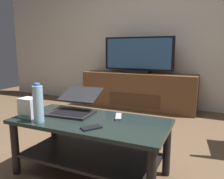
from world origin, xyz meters
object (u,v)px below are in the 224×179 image
(television, at_px, (138,56))
(water_bottle_near, at_px, (38,104))
(tv_remote, at_px, (118,117))
(media_cabinet, at_px, (138,91))
(laptop, at_px, (75,105))
(coffee_table, at_px, (90,137))
(cell_phone, at_px, (91,128))
(router_box, at_px, (29,108))

(television, xyz_separation_m, water_bottle_near, (-0.02, -2.29, -0.29))
(water_bottle_near, height_order, tv_remote, water_bottle_near)
(media_cabinet, bearing_deg, tv_remote, -76.38)
(water_bottle_near, bearing_deg, laptop, 73.02)
(coffee_table, bearing_deg, cell_phone, -57.35)
(television, bearing_deg, coffee_table, -81.92)
(tv_remote, bearing_deg, laptop, 159.15)
(router_box, relative_size, cell_phone, 1.11)
(television, distance_m, laptop, 1.99)
(tv_remote, bearing_deg, cell_phone, -126.03)
(laptop, distance_m, cell_phone, 0.44)
(water_bottle_near, relative_size, tv_remote, 1.82)
(coffee_table, bearing_deg, media_cabinet, 98.00)
(tv_remote, bearing_deg, router_box, -178.59)
(laptop, height_order, water_bottle_near, water_bottle_near)
(media_cabinet, relative_size, cell_phone, 13.48)
(coffee_table, distance_m, cell_phone, 0.24)
(laptop, height_order, tv_remote, laptop)
(coffee_table, relative_size, cell_phone, 8.52)
(coffee_table, relative_size, television, 1.03)
(router_box, relative_size, tv_remote, 0.97)
(cell_phone, bearing_deg, coffee_table, 157.57)
(media_cabinet, bearing_deg, television, -90.00)
(router_box, height_order, tv_remote, router_box)
(television, bearing_deg, laptop, -87.63)
(coffee_table, height_order, water_bottle_near, water_bottle_near)
(media_cabinet, distance_m, tv_remote, 2.04)
(media_cabinet, distance_m, cell_phone, 2.31)
(media_cabinet, distance_m, water_bottle_near, 2.33)
(water_bottle_near, xyz_separation_m, tv_remote, (0.50, 0.33, -0.13))
(coffee_table, height_order, media_cabinet, media_cabinet)
(media_cabinet, height_order, tv_remote, media_cabinet)
(media_cabinet, relative_size, laptop, 4.22)
(coffee_table, height_order, cell_phone, cell_phone)
(media_cabinet, xyz_separation_m, router_box, (-0.18, -2.25, 0.23))
(coffee_table, bearing_deg, television, 98.08)
(laptop, distance_m, router_box, 0.37)
(television, bearing_deg, cell_phone, -79.89)
(coffee_table, relative_size, tv_remote, 7.45)
(media_cabinet, bearing_deg, cell_phone, -79.99)
(water_bottle_near, relative_size, cell_phone, 2.08)
(coffee_table, distance_m, laptop, 0.32)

